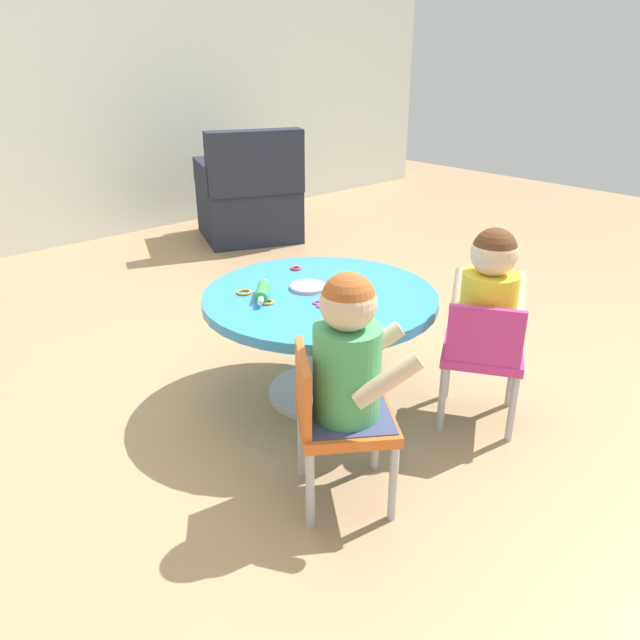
# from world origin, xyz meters

# --- Properties ---
(ground_plane) EXTENTS (10.00, 10.00, 0.00)m
(ground_plane) POSITION_xyz_m (0.00, 0.00, 0.00)
(ground_plane) COLOR tan
(back_wall) EXTENTS (8.00, 0.12, 2.80)m
(back_wall) POSITION_xyz_m (0.00, 3.00, 1.40)
(back_wall) COLOR silver
(back_wall) RESTS_ON ground
(craft_table) EXTENTS (0.95, 0.95, 0.47)m
(craft_table) POSITION_xyz_m (0.00, 0.00, 0.37)
(craft_table) COLOR silver
(craft_table) RESTS_ON ground
(child_chair_left) EXTENTS (0.42, 0.42, 0.54)m
(child_chair_left) POSITION_xyz_m (-0.40, -0.52, 0.31)
(child_chair_left) COLOR #B7B7BC
(child_chair_left) RESTS_ON ground
(seated_child_left) EXTENTS (0.44, 0.42, 0.51)m
(seated_child_left) POSITION_xyz_m (-0.37, -0.54, 0.53)
(seated_child_left) COLOR #3F4772
(seated_child_left) RESTS_ON ground
(child_chair_right) EXTENTS (0.41, 0.41, 0.54)m
(child_chair_right) POSITION_xyz_m (0.32, -0.57, 0.31)
(child_chair_right) COLOR #B7B7BC
(child_chair_right) RESTS_ON ground
(seated_child_right) EXTENTS (0.44, 0.41, 0.51)m
(seated_child_right) POSITION_xyz_m (0.35, -0.55, 0.53)
(seated_child_right) COLOR #3F4772
(seated_child_right) RESTS_ON ground
(armchair_dark) EXTENTS (0.92, 0.93, 0.85)m
(armchair_dark) POSITION_xyz_m (1.21, 2.15, 0.31)
(armchair_dark) COLOR #232838
(armchair_dark) RESTS_ON ground
(rolling_pin) EXTENTS (0.17, 0.19, 0.05)m
(rolling_pin) POSITION_xyz_m (-0.20, 0.11, 0.50)
(rolling_pin) COLOR green
(rolling_pin) RESTS_ON craft_table
(craft_scissors) EXTENTS (0.14, 0.09, 0.01)m
(craft_scissors) POSITION_xyz_m (-0.06, -0.10, 0.48)
(craft_scissors) COLOR silver
(craft_scissors) RESTS_ON craft_table
(playdough_blob_0) EXTENTS (0.15, 0.15, 0.01)m
(playdough_blob_0) POSITION_xyz_m (0.00, 0.07, 0.48)
(playdough_blob_0) COLOR pink
(playdough_blob_0) RESTS_ON craft_table
(playdough_blob_1) EXTENTS (0.15, 0.15, 0.01)m
(playdough_blob_1) POSITION_xyz_m (-0.14, -0.35, 0.48)
(playdough_blob_1) COLOR #B2E58C
(playdough_blob_1) RESTS_ON craft_table
(cookie_cutter_0) EXTENTS (0.05, 0.05, 0.01)m
(cookie_cutter_0) POSITION_xyz_m (-0.22, 0.06, 0.48)
(cookie_cutter_0) COLOR orange
(cookie_cutter_0) RESTS_ON craft_table
(cookie_cutter_1) EXTENTS (0.06, 0.06, 0.01)m
(cookie_cutter_1) POSITION_xyz_m (-0.23, 0.20, 0.48)
(cookie_cutter_1) COLOR orange
(cookie_cutter_1) RESTS_ON craft_table
(cookie_cutter_2) EXTENTS (0.05, 0.05, 0.01)m
(cookie_cutter_2) POSITION_xyz_m (0.12, 0.29, 0.48)
(cookie_cutter_2) COLOR red
(cookie_cutter_2) RESTS_ON craft_table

